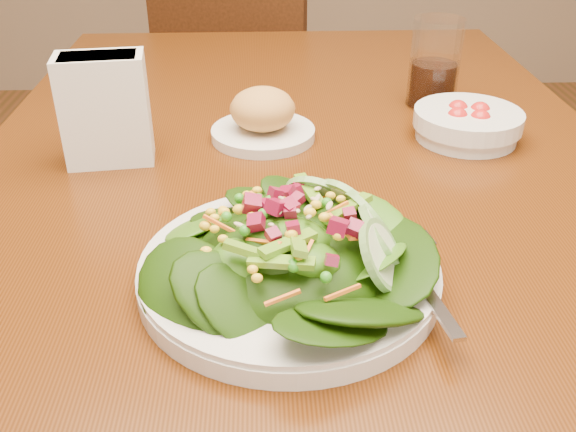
# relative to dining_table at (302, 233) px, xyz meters

# --- Properties ---
(dining_table) EXTENTS (0.90, 1.40, 0.75)m
(dining_table) POSITION_rel_dining_table_xyz_m (0.00, 0.00, 0.00)
(dining_table) COLOR #4D250B
(dining_table) RESTS_ON ground_plane
(chair_far) EXTENTS (0.60, 0.60, 1.01)m
(chair_far) POSITION_rel_dining_table_xyz_m (-0.10, 1.12, -0.11)
(chair_far) COLOR #47210D
(chair_far) RESTS_ON ground_plane
(salad_plate) EXTENTS (0.30, 0.29, 0.08)m
(salad_plate) POSITION_rel_dining_table_xyz_m (-0.02, -0.25, 0.13)
(salad_plate) COLOR silver
(salad_plate) RESTS_ON dining_table
(bread_plate) EXTENTS (0.15, 0.15, 0.08)m
(bread_plate) POSITION_rel_dining_table_xyz_m (-0.05, 0.10, 0.13)
(bread_plate) COLOR silver
(bread_plate) RESTS_ON dining_table
(tomato_bowl) EXTENTS (0.15, 0.15, 0.05)m
(tomato_bowl) POSITION_rel_dining_table_xyz_m (0.24, 0.09, 0.12)
(tomato_bowl) COLOR silver
(tomato_bowl) RESTS_ON dining_table
(drinking_glass) EXTENTS (0.08, 0.08, 0.14)m
(drinking_glass) POSITION_rel_dining_table_xyz_m (0.22, 0.23, 0.16)
(drinking_glass) COLOR silver
(drinking_glass) RESTS_ON dining_table
(napkin_holder) EXTENTS (0.12, 0.07, 0.14)m
(napkin_holder) POSITION_rel_dining_table_xyz_m (-0.26, 0.03, 0.18)
(napkin_holder) COLOR white
(napkin_holder) RESTS_ON dining_table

